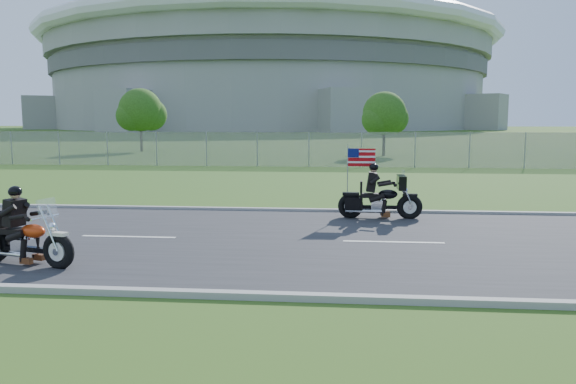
{
  "coord_description": "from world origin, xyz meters",
  "views": [
    {
      "loc": [
        2.82,
        -12.22,
        2.72
      ],
      "look_at": [
        1.67,
        0.0,
        1.12
      ],
      "focal_mm": 35.0,
      "sensor_mm": 36.0,
      "label": 1
    }
  ],
  "objects": [
    {
      "name": "curb_south",
      "position": [
        0.0,
        -4.05,
        0.05
      ],
      "size": [
        120.0,
        0.18,
        0.12
      ],
      "primitive_type": "cube",
      "color": "#9E9B93",
      "rests_on": "ground"
    },
    {
      "name": "motorcycle_follow",
      "position": [
        3.9,
        3.05,
        0.53
      ],
      "size": [
        2.29,
        0.75,
        1.91
      ],
      "rotation": [
        0.0,
        0.0,
        -0.01
      ],
      "color": "black",
      "rests_on": "ground"
    },
    {
      "name": "tree_fence_mid",
      "position": [
        -13.95,
        34.04,
        3.3
      ],
      "size": [
        3.96,
        3.69,
        5.3
      ],
      "color": "#382316",
      "rests_on": "ground"
    },
    {
      "name": "ground",
      "position": [
        0.0,
        0.0,
        0.0
      ],
      "size": [
        420.0,
        420.0,
        0.0
      ],
      "primitive_type": "plane",
      "color": "#204F18",
      "rests_on": "ground"
    },
    {
      "name": "motorcycle_lead",
      "position": [
        -3.02,
        -2.52,
        0.48
      ],
      "size": [
        2.19,
        0.95,
        1.5
      ],
      "rotation": [
        0.0,
        0.0,
        -0.28
      ],
      "color": "black",
      "rests_on": "ground"
    },
    {
      "name": "stadium",
      "position": [
        -20.0,
        170.0,
        15.58
      ],
      "size": [
        140.4,
        140.4,
        29.2
      ],
      "color": "#A3A099",
      "rests_on": "ground"
    },
    {
      "name": "curb_north",
      "position": [
        0.0,
        4.05,
        0.05
      ],
      "size": [
        120.0,
        0.18,
        0.12
      ],
      "primitive_type": "cube",
      "color": "#9E9B93",
      "rests_on": "ground"
    },
    {
      "name": "tree_fence_near",
      "position": [
        6.04,
        30.04,
        2.97
      ],
      "size": [
        3.52,
        3.28,
        4.75
      ],
      "color": "#382316",
      "rests_on": "ground"
    },
    {
      "name": "road",
      "position": [
        0.0,
        0.0,
        0.02
      ],
      "size": [
        120.0,
        8.0,
        0.04
      ],
      "primitive_type": "cube",
      "color": "#28282B",
      "rests_on": "ground"
    },
    {
      "name": "fence",
      "position": [
        -5.0,
        20.0,
        1.0
      ],
      "size": [
        60.0,
        0.03,
        2.0
      ],
      "primitive_type": "cube",
      "color": "gray",
      "rests_on": "ground"
    }
  ]
}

